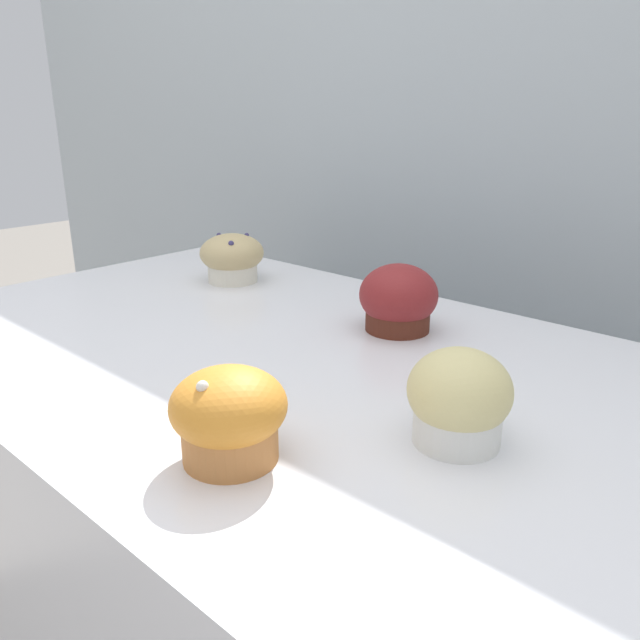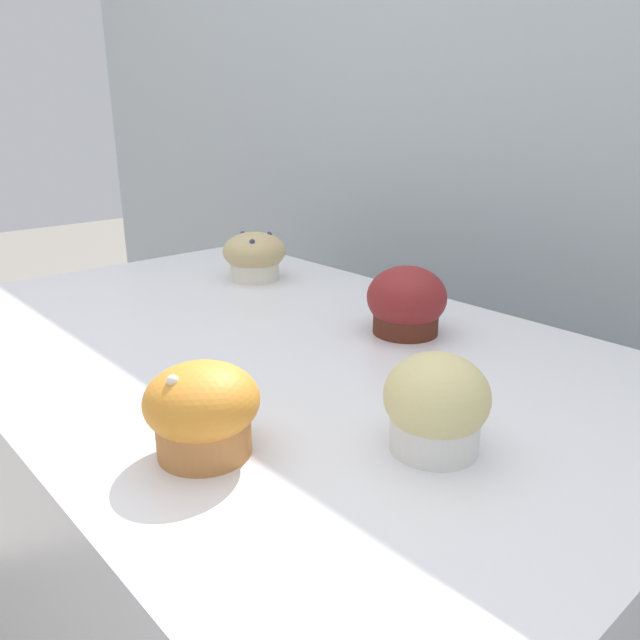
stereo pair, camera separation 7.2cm
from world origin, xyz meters
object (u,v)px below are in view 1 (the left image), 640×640
Objects in this scene: muffin_front_left at (229,415)px; muffin_back_left at (398,300)px; muffin_front_center at (459,399)px; muffin_back_right at (232,257)px.

muffin_back_left is at bearing 103.11° from muffin_front_left.
muffin_back_left is 0.36m from muffin_front_left.
muffin_front_left is (-0.13, -0.15, -0.00)m from muffin_front_center.
muffin_back_right and muffin_front_left have the same top height.
muffin_back_left reaches higher than muffin_back_right.
muffin_back_left is at bearing 135.62° from muffin_front_center.
muffin_back_right is at bearing 139.52° from muffin_front_left.
muffin_front_center reaches higher than muffin_front_left.
muffin_front_center is 0.29m from muffin_back_left.
muffin_back_right is (-0.35, 0.01, -0.00)m from muffin_back_left.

